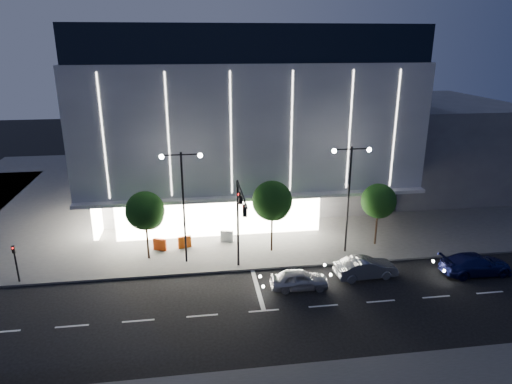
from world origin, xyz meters
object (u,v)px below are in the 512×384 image
at_px(barrier_a, 160,244).
at_px(barrier_d, 227,236).
at_px(street_lamp_east, 349,184).
at_px(car_third, 476,264).
at_px(tree_right, 379,203).
at_px(barrier_c, 185,242).
at_px(ped_signal_far, 15,260).
at_px(tree_left, 146,213).
at_px(car_lead, 299,279).
at_px(car_second, 366,268).
at_px(traffic_mast, 240,213).
at_px(tree_mid, 272,203).
at_px(street_lamp_west, 183,192).

height_order(barrier_a, barrier_d, same).
bearing_deg(barrier_a, street_lamp_east, 13.01).
relative_size(car_third, barrier_a, 4.86).
distance_m(tree_right, barrier_c, 16.57).
relative_size(ped_signal_far, barrier_a, 2.73).
bearing_deg(barrier_c, car_third, -32.56).
distance_m(ped_signal_far, car_third, 33.73).
relative_size(tree_left, barrier_d, 5.20).
distance_m(ped_signal_far, car_lead, 20.27).
distance_m(tree_right, car_lead, 10.60).
height_order(car_second, barrier_a, car_second).
xyz_separation_m(ped_signal_far, tree_right, (28.03, 2.52, 2.00)).
bearing_deg(traffic_mast, barrier_a, 140.91).
bearing_deg(tree_right, car_second, -119.00).
bearing_deg(barrier_c, tree_right, -19.30).
xyz_separation_m(street_lamp_east, tree_mid, (-5.97, 1.02, -1.62)).
xyz_separation_m(tree_left, car_lead, (10.90, -6.06, -3.33)).
bearing_deg(ped_signal_far, car_second, -6.01).
distance_m(car_lead, barrier_a, 12.53).
distance_m(barrier_a, barrier_c, 2.05).
relative_size(traffic_mast, car_third, 1.32).
bearing_deg(street_lamp_west, barrier_c, 93.31).
xyz_separation_m(car_lead, barrier_d, (-4.46, 8.29, -0.05)).
bearing_deg(car_second, barrier_c, 59.04).
distance_m(traffic_mast, tree_right, 12.63).
bearing_deg(ped_signal_far, barrier_d, 17.09).
bearing_deg(car_third, tree_mid, 68.01).
bearing_deg(barrier_d, car_lead, -48.02).
bearing_deg(barrier_d, car_third, -10.27).
bearing_deg(traffic_mast, street_lamp_west, 146.35).
height_order(street_lamp_west, tree_left, street_lamp_west).
xyz_separation_m(ped_signal_far, car_lead, (19.92, -3.53, -1.18)).
xyz_separation_m(tree_mid, barrier_d, (-3.56, 2.23, -3.68)).
xyz_separation_m(street_lamp_east, tree_left, (-15.97, 1.02, -1.92)).
relative_size(tree_mid, barrier_a, 5.59).
distance_m(barrier_c, barrier_d, 3.68).
bearing_deg(tree_left, car_lead, -29.06).
relative_size(ped_signal_far, tree_mid, 0.49).
bearing_deg(street_lamp_east, barrier_d, 161.17).
bearing_deg(tree_right, ped_signal_far, -174.86).
height_order(street_lamp_east, car_second, street_lamp_east).
bearing_deg(ped_signal_far, traffic_mast, -4.15).
xyz_separation_m(street_lamp_east, barrier_d, (-9.53, 3.25, -5.31)).
bearing_deg(car_lead, ped_signal_far, 81.54).
bearing_deg(tree_right, barrier_d, 169.93).
bearing_deg(street_lamp_west, street_lamp_east, 0.00).
height_order(tree_mid, barrier_d, tree_mid).
distance_m(car_second, car_third, 8.41).
bearing_deg(street_lamp_east, tree_left, 176.35).
distance_m(street_lamp_east, tree_left, 16.12).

